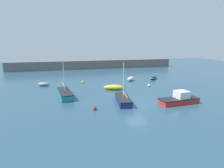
{
  "coord_description": "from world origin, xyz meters",
  "views": [
    {
      "loc": [
        -8.3,
        -19.35,
        7.23
      ],
      "look_at": [
        -1.41,
        7.09,
        0.99
      ],
      "focal_mm": 28.0,
      "sensor_mm": 36.0,
      "label": 1
    }
  ],
  "objects_px": {
    "mooring_buoy_white": "(149,85)",
    "mooring_buoy_pink": "(158,75)",
    "rowboat_with_red_cover": "(153,77)",
    "dinghy_near_pier": "(43,84)",
    "rowboat_white_midwater": "(114,87)",
    "fishing_dinghy_green": "(131,79)",
    "mooring_buoy_red": "(95,108)",
    "motorboat_with_cabin": "(179,99)",
    "sailboat_twin_hulled": "(123,100)",
    "sailboat_tall_mast": "(65,94)",
    "mooring_buoy_yellow": "(83,82)"
  },
  "relations": [
    {
      "from": "dinghy_near_pier",
      "to": "motorboat_with_cabin",
      "type": "distance_m",
      "value": 22.59
    },
    {
      "from": "rowboat_with_red_cover",
      "to": "sailboat_tall_mast",
      "type": "xyz_separation_m",
      "value": [
        -18.15,
        -8.75,
        0.07
      ]
    },
    {
      "from": "fishing_dinghy_green",
      "to": "mooring_buoy_red",
      "type": "xyz_separation_m",
      "value": [
        -9.61,
        -14.07,
        -0.2
      ]
    },
    {
      "from": "sailboat_tall_mast",
      "to": "mooring_buoy_yellow",
      "type": "height_order",
      "value": "sailboat_tall_mast"
    },
    {
      "from": "rowboat_with_red_cover",
      "to": "mooring_buoy_yellow",
      "type": "distance_m",
      "value": 14.93
    },
    {
      "from": "rowboat_white_midwater",
      "to": "mooring_buoy_pink",
      "type": "xyz_separation_m",
      "value": [
        13.49,
        10.14,
        -0.21
      ]
    },
    {
      "from": "sailboat_twin_hulled",
      "to": "fishing_dinghy_green",
      "type": "distance_m",
      "value": 13.87
    },
    {
      "from": "rowboat_with_red_cover",
      "to": "motorboat_with_cabin",
      "type": "relative_size",
      "value": 0.64
    },
    {
      "from": "sailboat_tall_mast",
      "to": "mooring_buoy_red",
      "type": "xyz_separation_m",
      "value": [
        3.26,
        -5.93,
        -0.24
      ]
    },
    {
      "from": "mooring_buoy_white",
      "to": "mooring_buoy_pink",
      "type": "bearing_deg",
      "value": 54.1
    },
    {
      "from": "rowboat_with_red_cover",
      "to": "sailboat_tall_mast",
      "type": "distance_m",
      "value": 20.15
    },
    {
      "from": "mooring_buoy_white",
      "to": "mooring_buoy_red",
      "type": "xyz_separation_m",
      "value": [
        -10.86,
        -8.51,
        -0.02
      ]
    },
    {
      "from": "motorboat_with_cabin",
      "to": "sailboat_tall_mast",
      "type": "distance_m",
      "value": 15.25
    },
    {
      "from": "fishing_dinghy_green",
      "to": "motorboat_with_cabin",
      "type": "relative_size",
      "value": 0.44
    },
    {
      "from": "sailboat_twin_hulled",
      "to": "motorboat_with_cabin",
      "type": "height_order",
      "value": "sailboat_twin_hulled"
    },
    {
      "from": "fishing_dinghy_green",
      "to": "sailboat_tall_mast",
      "type": "xyz_separation_m",
      "value": [
        -12.87,
        -8.14,
        0.04
      ]
    },
    {
      "from": "rowboat_with_red_cover",
      "to": "mooring_buoy_white",
      "type": "relative_size",
      "value": 7.16
    },
    {
      "from": "mooring_buoy_yellow",
      "to": "mooring_buoy_white",
      "type": "bearing_deg",
      "value": -28.08
    },
    {
      "from": "rowboat_with_red_cover",
      "to": "mooring_buoy_yellow",
      "type": "bearing_deg",
      "value": 129.38
    },
    {
      "from": "dinghy_near_pier",
      "to": "mooring_buoy_yellow",
      "type": "distance_m",
      "value": 6.97
    },
    {
      "from": "motorboat_with_cabin",
      "to": "mooring_buoy_white",
      "type": "height_order",
      "value": "motorboat_with_cabin"
    },
    {
      "from": "dinghy_near_pier",
      "to": "motorboat_with_cabin",
      "type": "bearing_deg",
      "value": 148.76
    },
    {
      "from": "sailboat_twin_hulled",
      "to": "fishing_dinghy_green",
      "type": "bearing_deg",
      "value": -17.09
    },
    {
      "from": "dinghy_near_pier",
      "to": "mooring_buoy_white",
      "type": "height_order",
      "value": "dinghy_near_pier"
    },
    {
      "from": "sailboat_twin_hulled",
      "to": "motorboat_with_cabin",
      "type": "relative_size",
      "value": 0.99
    },
    {
      "from": "mooring_buoy_white",
      "to": "mooring_buoy_yellow",
      "type": "bearing_deg",
      "value": 151.92
    },
    {
      "from": "mooring_buoy_white",
      "to": "rowboat_with_red_cover",
      "type": "bearing_deg",
      "value": 56.88
    },
    {
      "from": "dinghy_near_pier",
      "to": "rowboat_white_midwater",
      "type": "relative_size",
      "value": 0.59
    },
    {
      "from": "fishing_dinghy_green",
      "to": "mooring_buoy_yellow",
      "type": "relative_size",
      "value": 5.25
    },
    {
      "from": "sailboat_twin_hulled",
      "to": "sailboat_tall_mast",
      "type": "bearing_deg",
      "value": 65.24
    },
    {
      "from": "sailboat_twin_hulled",
      "to": "mooring_buoy_white",
      "type": "height_order",
      "value": "sailboat_twin_hulled"
    },
    {
      "from": "rowboat_white_midwater",
      "to": "motorboat_with_cabin",
      "type": "xyz_separation_m",
      "value": [
        6.18,
        -8.54,
        0.14
      ]
    },
    {
      "from": "sailboat_twin_hulled",
      "to": "mooring_buoy_pink",
      "type": "xyz_separation_m",
      "value": [
        14.09,
        16.8,
        -0.22
      ]
    },
    {
      "from": "mooring_buoy_red",
      "to": "mooring_buoy_white",
      "type": "bearing_deg",
      "value": 38.06
    },
    {
      "from": "rowboat_with_red_cover",
      "to": "rowboat_white_midwater",
      "type": "distance_m",
      "value": 12.36
    },
    {
      "from": "mooring_buoy_yellow",
      "to": "sailboat_tall_mast",
      "type": "bearing_deg",
      "value": -111.06
    },
    {
      "from": "sailboat_twin_hulled",
      "to": "rowboat_white_midwater",
      "type": "height_order",
      "value": "sailboat_twin_hulled"
    },
    {
      "from": "sailboat_tall_mast",
      "to": "mooring_buoy_yellow",
      "type": "relative_size",
      "value": 12.89
    },
    {
      "from": "fishing_dinghy_green",
      "to": "rowboat_white_midwater",
      "type": "height_order",
      "value": "fishing_dinghy_green"
    },
    {
      "from": "motorboat_with_cabin",
      "to": "mooring_buoy_pink",
      "type": "xyz_separation_m",
      "value": [
        7.32,
        18.68,
        -0.35
      ]
    },
    {
      "from": "fishing_dinghy_green",
      "to": "mooring_buoy_pink",
      "type": "relative_size",
      "value": 5.85
    },
    {
      "from": "fishing_dinghy_green",
      "to": "mooring_buoy_yellow",
      "type": "xyz_separation_m",
      "value": [
        -9.64,
        0.25,
        -0.2
      ]
    },
    {
      "from": "motorboat_with_cabin",
      "to": "mooring_buoy_pink",
      "type": "relative_size",
      "value": 13.25
    },
    {
      "from": "mooring_buoy_pink",
      "to": "mooring_buoy_red",
      "type": "height_order",
      "value": "mooring_buoy_red"
    },
    {
      "from": "mooring_buoy_pink",
      "to": "motorboat_with_cabin",
      "type": "bearing_deg",
      "value": -111.4
    },
    {
      "from": "rowboat_white_midwater",
      "to": "mooring_buoy_pink",
      "type": "distance_m",
      "value": 16.88
    },
    {
      "from": "rowboat_white_midwater",
      "to": "mooring_buoy_pink",
      "type": "bearing_deg",
      "value": -127.12
    },
    {
      "from": "sailboat_twin_hulled",
      "to": "fishing_dinghy_green",
      "type": "relative_size",
      "value": 2.25
    },
    {
      "from": "sailboat_tall_mast",
      "to": "mooring_buoy_red",
      "type": "bearing_deg",
      "value": 20.53
    },
    {
      "from": "fishing_dinghy_green",
      "to": "mooring_buoy_pink",
      "type": "distance_m",
      "value": 9.31
    }
  ]
}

